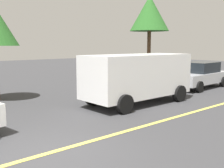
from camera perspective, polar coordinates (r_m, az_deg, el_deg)
The scene contains 5 objects.
ground_plane at distance 7.07m, azimuth -13.49°, elevation -13.93°, with size 80.00×80.00×0.00m, color #38383A.
lane_marking_centre at distance 8.77m, azimuth 4.38°, elevation -9.31°, with size 28.00×0.16×0.01m, color #E0D14C.
white_van at distance 12.37m, azimuth 5.44°, elevation 1.77°, with size 5.21×2.27×2.20m.
car_silver_mid_road at distance 17.69m, azimuth 17.59°, elevation 1.80°, with size 4.60×2.19×1.58m.
tree_left_verge at distance 22.26m, azimuth 7.78°, elevation 14.21°, with size 3.05×3.05×6.41m.
Camera 1 is at (-2.97, -5.85, 2.63)m, focal length 44.19 mm.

